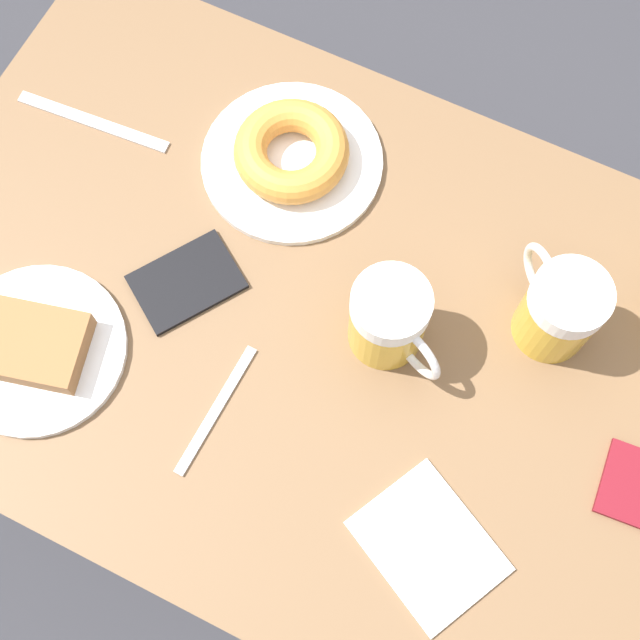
# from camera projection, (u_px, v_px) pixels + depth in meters

# --- Properties ---
(ground_plane) EXTENTS (8.00, 8.00, 0.00)m
(ground_plane) POSITION_uv_depth(u_px,v_px,m) (320.00, 451.00, 1.79)
(ground_plane) COLOR #333338
(table) EXTENTS (0.71, 1.08, 0.77)m
(table) POSITION_uv_depth(u_px,v_px,m) (320.00, 344.00, 1.14)
(table) COLOR brown
(table) RESTS_ON ground_plane
(plate_with_cake) EXTENTS (0.21, 0.21, 0.04)m
(plate_with_cake) POSITION_uv_depth(u_px,v_px,m) (34.00, 347.00, 1.05)
(plate_with_cake) COLOR white
(plate_with_cake) RESTS_ON table
(plate_with_donut) EXTENTS (0.23, 0.23, 0.05)m
(plate_with_donut) POSITION_uv_depth(u_px,v_px,m) (292.00, 155.00, 1.13)
(plate_with_donut) COLOR white
(plate_with_donut) RESTS_ON table
(beer_mug_left) EXTENTS (0.09, 0.13, 0.12)m
(beer_mug_left) POSITION_uv_depth(u_px,v_px,m) (390.00, 320.00, 1.01)
(beer_mug_left) COLOR gold
(beer_mug_left) RESTS_ON table
(beer_mug_right) EXTENTS (0.11, 0.11, 0.12)m
(beer_mug_right) POSITION_uv_depth(u_px,v_px,m) (559.00, 309.00, 1.01)
(beer_mug_right) COLOR gold
(beer_mug_right) RESTS_ON table
(napkin_folded) EXTENTS (0.18, 0.19, 0.00)m
(napkin_folded) POSITION_uv_depth(u_px,v_px,m) (429.00, 546.00, 0.98)
(napkin_folded) COLOR white
(napkin_folded) RESTS_ON table
(fork) EXTENTS (0.17, 0.02, 0.00)m
(fork) POSITION_uv_depth(u_px,v_px,m) (216.00, 410.00, 1.03)
(fork) COLOR silver
(fork) RESTS_ON table
(knife) EXTENTS (0.03, 0.21, 0.00)m
(knife) POSITION_uv_depth(u_px,v_px,m) (93.00, 122.00, 1.17)
(knife) COLOR silver
(knife) RESTS_ON table
(passport_far_edge) EXTENTS (0.15, 0.14, 0.01)m
(passport_far_edge) POSITION_uv_depth(u_px,v_px,m) (187.00, 282.00, 1.09)
(passport_far_edge) COLOR black
(passport_far_edge) RESTS_ON table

